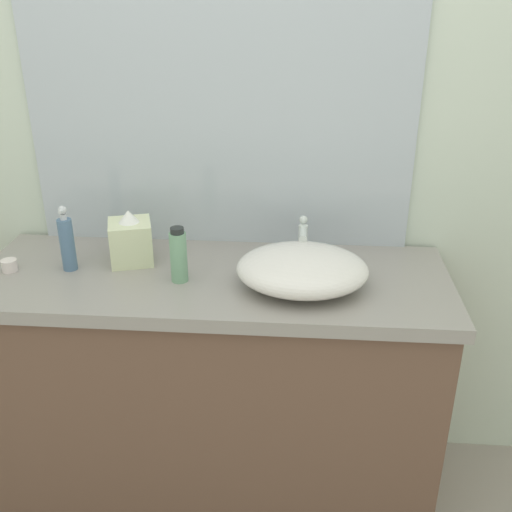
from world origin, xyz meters
TOP-DOWN VIEW (x-y plane):
  - bathroom_wall_rear at (0.00, 0.73)m, footprint 6.00×0.06m
  - vanity_counter at (-0.10, 0.42)m, footprint 1.50×0.55m
  - wall_mirror_panel at (-0.10, 0.69)m, footprint 1.28×0.01m
  - sink_basin at (0.19, 0.36)m, footprint 0.40×0.33m
  - faucet at (0.19, 0.55)m, footprint 0.03×0.12m
  - soap_dispenser at (-0.55, 0.42)m, footprint 0.05×0.05m
  - lotion_bottle at (-0.19, 0.37)m, footprint 0.05×0.05m
  - tissue_box at (-0.37, 0.50)m, footprint 0.17×0.17m
  - candle_jar at (-0.74, 0.39)m, footprint 0.05×0.05m

SIDE VIEW (x-z plane):
  - vanity_counter at x=-0.10m, z-range 0.00..0.88m
  - candle_jar at x=-0.74m, z-range 0.88..0.92m
  - sink_basin at x=0.19m, z-range 0.88..0.99m
  - tissue_box at x=-0.37m, z-range 0.87..1.04m
  - faucet at x=0.19m, z-range 0.89..1.03m
  - lotion_bottle at x=-0.19m, z-range 0.88..1.05m
  - soap_dispenser at x=-0.55m, z-range 0.86..1.08m
  - bathroom_wall_rear at x=0.00m, z-range 0.00..2.60m
  - wall_mirror_panel at x=-0.10m, z-range 0.88..1.82m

